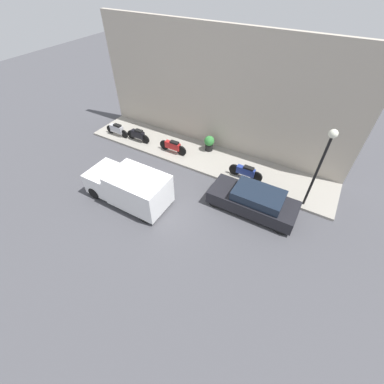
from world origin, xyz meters
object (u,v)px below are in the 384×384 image
object	(u,v)px
motorcycle_black	(138,135)
potted_plant	(209,143)
streetlamp	(324,155)
delivery_van	(129,186)
motorcycle_blue	(246,172)
motorcycle_red	(173,146)
parked_car	(254,201)
scooter_silver	(117,129)

from	to	relation	value
motorcycle_black	potted_plant	world-z (taller)	potted_plant
motorcycle_black	streetlamp	world-z (taller)	streetlamp
delivery_van	motorcycle_blue	size ratio (longest dim) A/B	2.25
motorcycle_blue	motorcycle_red	xyz separation A→B (m)	(0.10, 4.97, -0.00)
delivery_van	streetlamp	size ratio (longest dim) A/B	1.04
parked_car	scooter_silver	size ratio (longest dim) A/B	2.33
delivery_van	potted_plant	bearing A→B (deg)	-14.42
parked_car	motorcycle_blue	world-z (taller)	parked_car
delivery_van	streetlamp	world-z (taller)	streetlamp
motorcycle_black	potted_plant	bearing A→B (deg)	-73.12
motorcycle_blue	delivery_van	bearing A→B (deg)	134.35
streetlamp	potted_plant	world-z (taller)	streetlamp
potted_plant	motorcycle_blue	bearing A→B (deg)	-115.50
parked_car	motorcycle_red	size ratio (longest dim) A/B	2.23
parked_car	delivery_van	distance (m)	6.35
delivery_van	motorcycle_blue	distance (m)	6.48
parked_car	scooter_silver	bearing A→B (deg)	79.94
streetlamp	delivery_van	bearing A→B (deg)	117.15
delivery_van	motorcycle_blue	world-z (taller)	delivery_van
motorcycle_red	scooter_silver	world-z (taller)	scooter_silver
scooter_silver	potted_plant	xyz separation A→B (m)	(1.58, -6.40, 0.10)
motorcycle_black	motorcycle_red	bearing A→B (deg)	-89.18
scooter_silver	potted_plant	size ratio (longest dim) A/B	1.85
parked_car	delivery_van	world-z (taller)	delivery_van
delivery_van	streetlamp	distance (m)	9.29
motorcycle_red	scooter_silver	distance (m)	4.53
motorcycle_blue	scooter_silver	xyz separation A→B (m)	(-0.11, 9.49, -0.00)
delivery_van	scooter_silver	world-z (taller)	delivery_van
potted_plant	parked_car	bearing A→B (deg)	-129.08
delivery_van	motorcycle_black	xyz separation A→B (m)	(4.58, 3.12, -0.33)
delivery_van	motorcycle_blue	xyz separation A→B (m)	(4.52, -4.63, -0.33)
scooter_silver	potted_plant	distance (m)	6.60
motorcycle_red	potted_plant	distance (m)	2.33
streetlamp	motorcycle_red	bearing A→B (deg)	86.51
motorcycle_red	motorcycle_black	world-z (taller)	motorcycle_black
scooter_silver	delivery_van	bearing A→B (deg)	-132.24
motorcycle_red	potted_plant	world-z (taller)	potted_plant
streetlamp	potted_plant	xyz separation A→B (m)	(1.88, 6.48, -2.49)
parked_car	streetlamp	distance (m)	3.72
delivery_van	parked_car	bearing A→B (deg)	-66.60
parked_car	potted_plant	distance (m)	5.52
motorcycle_black	scooter_silver	bearing A→B (deg)	95.46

